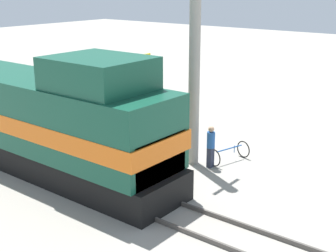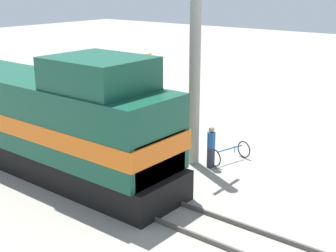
% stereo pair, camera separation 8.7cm
% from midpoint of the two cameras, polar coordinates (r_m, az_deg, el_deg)
% --- Properties ---
extents(ground_plane, '(120.00, 120.00, 0.00)m').
position_cam_midpoint_polar(ground_plane, '(18.90, -10.83, -6.49)').
color(ground_plane, gray).
extents(rail_near, '(0.08, 35.53, 0.15)m').
position_cam_midpoint_polar(rail_near, '(18.46, -12.53, -6.94)').
color(rail_near, '#4C4742').
rests_on(rail_near, ground_plane).
extents(rail_far, '(0.08, 35.53, 0.15)m').
position_cam_midpoint_polar(rail_far, '(19.30, -9.24, -5.64)').
color(rail_far, '#4C4742').
rests_on(rail_far, ground_plane).
extents(locomotive, '(3.11, 15.66, 5.00)m').
position_cam_midpoint_polar(locomotive, '(20.36, -16.48, 1.10)').
color(locomotive, black).
rests_on(locomotive, ground_plane).
extents(utility_pole, '(1.80, 0.46, 8.29)m').
position_cam_midpoint_polar(utility_pole, '(19.15, 3.10, 7.23)').
color(utility_pole, '#9E998E').
rests_on(utility_pole, ground_plane).
extents(vendor_umbrella, '(1.84, 1.84, 2.17)m').
position_cam_midpoint_polar(vendor_umbrella, '(22.86, -1.67, 3.16)').
color(vendor_umbrella, '#4C4C4C').
rests_on(vendor_umbrella, ground_plane).
extents(billboard_sign, '(2.34, 0.12, 3.77)m').
position_cam_midpoint_polar(billboard_sign, '(25.11, -4.03, 6.46)').
color(billboard_sign, '#595959').
rests_on(billboard_sign, ground_plane).
extents(shrub_cluster, '(1.02, 1.02, 1.02)m').
position_cam_midpoint_polar(shrub_cluster, '(23.75, -3.22, 0.05)').
color(shrub_cluster, '#388C38').
rests_on(shrub_cluster, ground_plane).
extents(person_bystander, '(0.34, 0.34, 1.81)m').
position_cam_midpoint_polar(person_bystander, '(19.55, 5.11, -2.32)').
color(person_bystander, '#2D3347').
rests_on(person_bystander, ground_plane).
extents(bicycle, '(1.93, 1.19, 0.76)m').
position_cam_midpoint_polar(bicycle, '(20.43, 7.35, -3.30)').
color(bicycle, black).
rests_on(bicycle, ground_plane).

